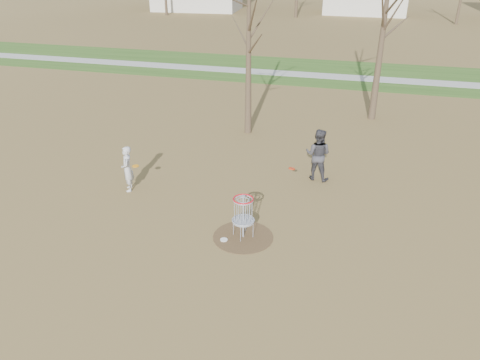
{
  "coord_description": "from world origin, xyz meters",
  "views": [
    {
      "loc": [
        2.93,
        -11.26,
        7.71
      ],
      "look_at": [
        -0.5,
        1.5,
        1.1
      ],
      "focal_mm": 35.0,
      "sensor_mm": 36.0,
      "label": 1
    }
  ],
  "objects_px": {
    "player_standing": "(127,169)",
    "player_throwing": "(318,155)",
    "disc_grounded": "(224,240)",
    "disc_golf_basket": "(243,210)"
  },
  "relations": [
    {
      "from": "player_throwing",
      "to": "disc_grounded",
      "type": "relative_size",
      "value": 8.8
    },
    {
      "from": "player_standing",
      "to": "disc_grounded",
      "type": "xyz_separation_m",
      "value": [
        4.14,
        -2.18,
        -0.8
      ]
    },
    {
      "from": "player_standing",
      "to": "player_throwing",
      "type": "xyz_separation_m",
      "value": [
        6.27,
        2.61,
        0.15
      ]
    },
    {
      "from": "player_standing",
      "to": "disc_golf_basket",
      "type": "distance_m",
      "value": 5.0
    },
    {
      "from": "disc_golf_basket",
      "to": "player_standing",
      "type": "bearing_deg",
      "value": 158.11
    },
    {
      "from": "player_standing",
      "to": "disc_golf_basket",
      "type": "relative_size",
      "value": 1.21
    },
    {
      "from": "disc_grounded",
      "to": "disc_golf_basket",
      "type": "relative_size",
      "value": 0.16
    },
    {
      "from": "player_throwing",
      "to": "player_standing",
      "type": "bearing_deg",
      "value": 32.0
    },
    {
      "from": "player_throwing",
      "to": "disc_golf_basket",
      "type": "relative_size",
      "value": 1.43
    },
    {
      "from": "player_standing",
      "to": "player_throwing",
      "type": "height_order",
      "value": "player_throwing"
    }
  ]
}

